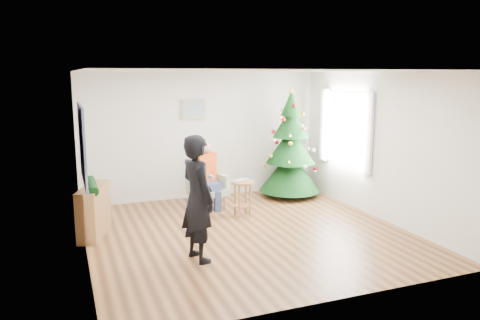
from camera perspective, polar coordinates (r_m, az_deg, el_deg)
name	(u,v)px	position (r m, az deg, el deg)	size (l,w,h in m)	color
floor	(247,233)	(7.72, 0.92, -8.87)	(5.00, 5.00, 0.00)	brown
ceiling	(248,71)	(7.28, 0.98, 10.82)	(5.00, 5.00, 0.00)	white
wall_back	(203,135)	(9.73, -4.58, 3.01)	(5.00, 5.00, 0.00)	silver
wall_front	(333,191)	(5.21, 11.31, -3.68)	(5.00, 5.00, 0.00)	silver
wall_left	(81,165)	(6.87, -18.77, -0.61)	(5.00, 5.00, 0.00)	silver
wall_right	(379,146)	(8.63, 16.54, 1.67)	(5.00, 5.00, 0.00)	silver
window_panel	(346,129)	(9.39, 12.75, 3.75)	(0.04, 1.30, 1.40)	white
curtains	(344,129)	(9.38, 12.60, 3.75)	(0.05, 1.75, 1.50)	white
christmas_tree	(290,147)	(9.82, 6.17, 1.53)	(1.28, 1.28, 2.31)	#3F2816
stool	(243,198)	(8.51, 0.32, -4.69)	(0.43, 0.43, 0.65)	brown
laptop	(243,181)	(8.43, 0.32, -2.53)	(0.35, 0.23, 0.03)	silver
armchair	(206,190)	(9.07, -4.11, -3.64)	(0.80, 0.77, 0.96)	#909F80
seated_person	(208,176)	(8.97, -3.94, -1.90)	(0.45, 0.59, 1.26)	navy
standing_man	(198,198)	(6.43, -5.18, -4.69)	(0.64, 0.42, 1.76)	black
game_controller	(211,177)	(6.38, -3.53, -2.06)	(0.04, 0.13, 0.04)	white
console	(94,211)	(7.85, -17.40, -5.97)	(0.30, 1.00, 0.80)	brown
garland	(92,186)	(7.74, -17.57, -2.98)	(0.14, 0.14, 0.90)	black
tapestry	(82,144)	(7.13, -18.68, 1.81)	(0.03, 1.50, 1.15)	black
framed_picture	(193,109)	(9.58, -5.71, 6.19)	(0.52, 0.05, 0.42)	tan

